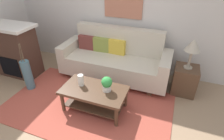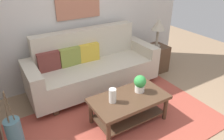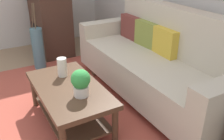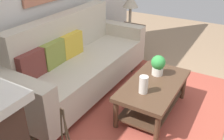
{
  "view_description": "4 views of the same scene",
  "coord_description": "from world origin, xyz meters",
  "px_view_note": "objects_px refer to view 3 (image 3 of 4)",
  "views": [
    {
      "loc": [
        1.29,
        -1.67,
        2.3
      ],
      "look_at": [
        0.28,
        1.03,
        0.52
      ],
      "focal_mm": 28.95,
      "sensor_mm": 36.0,
      "label": 1
    },
    {
      "loc": [
        -1.33,
        -1.48,
        2.16
      ],
      "look_at": [
        0.24,
        1.09,
        0.57
      ],
      "focal_mm": 33.78,
      "sensor_mm": 36.0,
      "label": 2
    },
    {
      "loc": [
        2.26,
        -0.21,
        1.65
      ],
      "look_at": [
        0.15,
        0.99,
        0.49
      ],
      "focal_mm": 40.23,
      "sensor_mm": 36.0,
      "label": 3
    },
    {
      "loc": [
        -2.26,
        -0.34,
        1.95
      ],
      "look_at": [
        0.07,
        1.03,
        0.5
      ],
      "focal_mm": 38.98,
      "sensor_mm": 36.0,
      "label": 4
    }
  ],
  "objects_px": {
    "tabletop_vase": "(62,67)",
    "fireplace": "(50,19)",
    "couch": "(156,63)",
    "potted_plant_tabletop": "(81,82)",
    "throw_pillow_olive": "(147,34)",
    "floor_vase": "(38,49)",
    "throw_pillow_maroon": "(131,27)",
    "coffee_table": "(70,97)",
    "throw_pillow_mustard": "(166,42)"
  },
  "relations": [
    {
      "from": "potted_plant_tabletop",
      "to": "throw_pillow_mustard",
      "type": "bearing_deg",
      "value": 101.19
    },
    {
      "from": "couch",
      "to": "potted_plant_tabletop",
      "type": "xyz_separation_m",
      "value": [
        0.23,
        -1.06,
        0.14
      ]
    },
    {
      "from": "throw_pillow_olive",
      "to": "coffee_table",
      "type": "distance_m",
      "value": 1.34
    },
    {
      "from": "throw_pillow_maroon",
      "to": "fireplace",
      "type": "bearing_deg",
      "value": -151.07
    },
    {
      "from": "tabletop_vase",
      "to": "potted_plant_tabletop",
      "type": "height_order",
      "value": "potted_plant_tabletop"
    },
    {
      "from": "tabletop_vase",
      "to": "throw_pillow_mustard",
      "type": "bearing_deg",
      "value": 78.72
    },
    {
      "from": "throw_pillow_maroon",
      "to": "coffee_table",
      "type": "height_order",
      "value": "throw_pillow_maroon"
    },
    {
      "from": "throw_pillow_olive",
      "to": "throw_pillow_mustard",
      "type": "relative_size",
      "value": 1.0
    },
    {
      "from": "throw_pillow_maroon",
      "to": "tabletop_vase",
      "type": "xyz_separation_m",
      "value": [
        0.49,
        -1.2,
        -0.15
      ]
    },
    {
      "from": "throw_pillow_maroon",
      "to": "floor_vase",
      "type": "relative_size",
      "value": 0.57
    },
    {
      "from": "throw_pillow_olive",
      "to": "throw_pillow_mustard",
      "type": "xyz_separation_m",
      "value": [
        0.37,
        0.0,
        0.0
      ]
    },
    {
      "from": "coffee_table",
      "to": "fireplace",
      "type": "bearing_deg",
      "value": 167.44
    },
    {
      "from": "throw_pillow_olive",
      "to": "throw_pillow_maroon",
      "type": "bearing_deg",
      "value": 180.0
    },
    {
      "from": "throw_pillow_maroon",
      "to": "floor_vase",
      "type": "distance_m",
      "value": 1.42
    },
    {
      "from": "couch",
      "to": "throw_pillow_mustard",
      "type": "relative_size",
      "value": 6.45
    },
    {
      "from": "coffee_table",
      "to": "throw_pillow_olive",
      "type": "bearing_deg",
      "value": 107.32
    },
    {
      "from": "couch",
      "to": "throw_pillow_olive",
      "type": "height_order",
      "value": "couch"
    },
    {
      "from": "potted_plant_tabletop",
      "to": "throw_pillow_olive",
      "type": "bearing_deg",
      "value": 116.86
    },
    {
      "from": "throw_pillow_mustard",
      "to": "potted_plant_tabletop",
      "type": "height_order",
      "value": "throw_pillow_mustard"
    },
    {
      "from": "tabletop_vase",
      "to": "floor_vase",
      "type": "xyz_separation_m",
      "value": [
        -1.25,
        0.04,
        -0.21
      ]
    },
    {
      "from": "couch",
      "to": "fireplace",
      "type": "bearing_deg",
      "value": -163.26
    },
    {
      "from": "throw_pillow_maroon",
      "to": "throw_pillow_olive",
      "type": "bearing_deg",
      "value": 0.0
    },
    {
      "from": "tabletop_vase",
      "to": "throw_pillow_maroon",
      "type": "bearing_deg",
      "value": 112.35
    },
    {
      "from": "fireplace",
      "to": "floor_vase",
      "type": "relative_size",
      "value": 1.83
    },
    {
      "from": "throw_pillow_maroon",
      "to": "tabletop_vase",
      "type": "height_order",
      "value": "throw_pillow_maroon"
    },
    {
      "from": "couch",
      "to": "coffee_table",
      "type": "xyz_separation_m",
      "value": [
        0.02,
        -1.1,
        -0.12
      ]
    },
    {
      "from": "couch",
      "to": "fireplace",
      "type": "height_order",
      "value": "fireplace"
    },
    {
      "from": "couch",
      "to": "fireplace",
      "type": "distance_m",
      "value": 2.2
    },
    {
      "from": "couch",
      "to": "potted_plant_tabletop",
      "type": "bearing_deg",
      "value": -77.53
    },
    {
      "from": "throw_pillow_maroon",
      "to": "couch",
      "type": "bearing_deg",
      "value": -9.71
    },
    {
      "from": "coffee_table",
      "to": "potted_plant_tabletop",
      "type": "relative_size",
      "value": 4.2
    },
    {
      "from": "throw_pillow_mustard",
      "to": "floor_vase",
      "type": "xyz_separation_m",
      "value": [
        -1.49,
        -1.15,
        -0.36
      ]
    },
    {
      "from": "tabletop_vase",
      "to": "potted_plant_tabletop",
      "type": "xyz_separation_m",
      "value": [
        0.47,
        0.01,
        0.04
      ]
    },
    {
      "from": "throw_pillow_olive",
      "to": "couch",
      "type": "bearing_deg",
      "value": -18.88
    },
    {
      "from": "tabletop_vase",
      "to": "throw_pillow_olive",
      "type": "bearing_deg",
      "value": 96.04
    },
    {
      "from": "coffee_table",
      "to": "floor_vase",
      "type": "bearing_deg",
      "value": 177.11
    },
    {
      "from": "coffee_table",
      "to": "couch",
      "type": "bearing_deg",
      "value": 90.92
    },
    {
      "from": "couch",
      "to": "throw_pillow_olive",
      "type": "relative_size",
      "value": 6.45
    },
    {
      "from": "throw_pillow_mustard",
      "to": "fireplace",
      "type": "relative_size",
      "value": 0.31
    },
    {
      "from": "potted_plant_tabletop",
      "to": "throw_pillow_maroon",
      "type": "bearing_deg",
      "value": 129.19
    },
    {
      "from": "floor_vase",
      "to": "potted_plant_tabletop",
      "type": "bearing_deg",
      "value": -1.04
    },
    {
      "from": "throw_pillow_mustard",
      "to": "throw_pillow_maroon",
      "type": "bearing_deg",
      "value": 180.0
    },
    {
      "from": "throw_pillow_maroon",
      "to": "floor_vase",
      "type": "bearing_deg",
      "value": -123.2
    },
    {
      "from": "throw_pillow_olive",
      "to": "potted_plant_tabletop",
      "type": "distance_m",
      "value": 1.33
    },
    {
      "from": "couch",
      "to": "fireplace",
      "type": "xyz_separation_m",
      "value": [
        -2.1,
        -0.63,
        0.16
      ]
    },
    {
      "from": "couch",
      "to": "potted_plant_tabletop",
      "type": "relative_size",
      "value": 8.87
    },
    {
      "from": "throw_pillow_olive",
      "to": "floor_vase",
      "type": "height_order",
      "value": "throw_pillow_olive"
    },
    {
      "from": "throw_pillow_mustard",
      "to": "potted_plant_tabletop",
      "type": "distance_m",
      "value": 1.21
    },
    {
      "from": "tabletop_vase",
      "to": "fireplace",
      "type": "distance_m",
      "value": 1.91
    },
    {
      "from": "throw_pillow_olive",
      "to": "fireplace",
      "type": "height_order",
      "value": "fireplace"
    }
  ]
}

